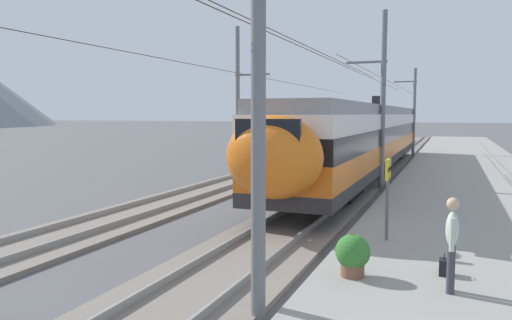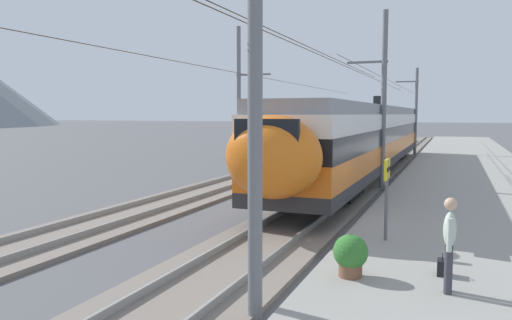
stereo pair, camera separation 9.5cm
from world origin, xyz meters
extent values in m
plane|color=#565659|center=(0.00, 0.00, 0.00)|extent=(400.00, 400.00, 0.00)
cube|color=gray|center=(0.00, -4.52, 0.14)|extent=(120.00, 6.89, 0.28)
cube|color=slate|center=(0.00, 0.81, 0.06)|extent=(120.00, 3.00, 0.12)
cube|color=gray|center=(0.00, 0.09, 0.20)|extent=(120.00, 0.07, 0.16)
cube|color=gray|center=(0.00, 1.53, 0.20)|extent=(120.00, 0.07, 0.16)
cube|color=slate|center=(0.00, 6.29, 0.06)|extent=(120.00, 3.00, 0.12)
cube|color=gray|center=(0.00, 5.57, 0.20)|extent=(120.00, 0.07, 0.16)
cube|color=gray|center=(0.00, 7.01, 0.20)|extent=(120.00, 0.07, 0.16)
cube|color=#2D2D30|center=(13.36, 0.81, 0.92)|extent=(29.74, 2.91, 0.45)
cube|color=orange|center=(13.36, 0.81, 1.57)|extent=(29.74, 2.91, 0.85)
cube|color=black|center=(13.36, 0.81, 2.38)|extent=(29.74, 2.95, 0.75)
cube|color=silver|center=(13.36, 0.81, 3.08)|extent=(29.74, 2.91, 0.65)
cube|color=gray|center=(13.36, 0.81, 3.62)|extent=(29.44, 2.71, 0.45)
cube|color=black|center=(4.14, 0.81, 0.49)|extent=(2.80, 2.33, 0.42)
cube|color=black|center=(22.57, 0.81, 0.49)|extent=(2.80, 2.33, 0.42)
ellipsoid|color=orange|center=(-2.06, 0.81, 2.27)|extent=(1.80, 2.67, 2.25)
cube|color=black|center=(-2.56, 0.81, 2.70)|extent=(0.16, 1.74, 1.19)
cube|color=black|center=(17.82, 0.81, 4.20)|extent=(0.90, 0.70, 0.70)
cube|color=#2D2D30|center=(33.90, 6.29, 0.92)|extent=(33.58, 2.96, 0.45)
cube|color=#1E6638|center=(33.90, 6.29, 1.57)|extent=(33.58, 2.96, 0.85)
cube|color=black|center=(33.90, 6.29, 2.38)|extent=(33.58, 3.00, 0.75)
cube|color=beige|center=(33.90, 6.29, 3.08)|extent=(33.58, 2.96, 0.65)
cube|color=gray|center=(33.90, 6.29, 3.62)|extent=(33.28, 2.76, 0.45)
cube|color=black|center=(23.49, 6.29, 0.49)|extent=(2.80, 2.37, 0.42)
cube|color=black|center=(44.31, 6.29, 0.49)|extent=(2.80, 2.37, 0.42)
ellipsoid|color=#1E6638|center=(16.56, 6.29, 2.27)|extent=(1.80, 2.72, 2.25)
cube|color=black|center=(16.06, 6.29, 2.70)|extent=(0.16, 1.77, 1.19)
cube|color=black|center=(38.94, 6.29, 4.20)|extent=(0.90, 0.70, 0.70)
cylinder|color=slate|center=(-7.05, -0.68, 3.82)|extent=(0.24, 0.24, 7.63)
cylinder|color=slate|center=(8.17, -0.68, 3.97)|extent=(0.24, 0.24, 7.93)
cube|color=slate|center=(8.17, 0.07, 5.71)|extent=(0.10, 1.79, 0.10)
cylinder|color=#473823|center=(8.17, 0.81, 5.46)|extent=(45.00, 0.02, 0.02)
cylinder|color=slate|center=(27.86, -0.68, 3.56)|extent=(0.24, 0.24, 7.12)
cube|color=slate|center=(27.86, 0.07, 6.04)|extent=(0.10, 1.79, 0.10)
cylinder|color=#473823|center=(27.86, 0.81, 5.79)|extent=(45.00, 0.02, 0.02)
cylinder|color=slate|center=(12.24, 8.11, 4.22)|extent=(0.24, 0.24, 8.45)
cube|color=slate|center=(12.24, 7.20, 5.67)|extent=(0.10, 2.12, 0.10)
cylinder|color=#473823|center=(12.24, 6.29, 5.42)|extent=(45.00, 0.02, 0.02)
cylinder|color=#59595B|center=(-1.94, -2.13, 1.30)|extent=(0.08, 0.08, 2.03)
cube|color=yellow|center=(-1.94, -2.13, 2.06)|extent=(0.70, 0.06, 0.50)
cube|color=black|center=(-1.94, -2.16, 2.06)|extent=(0.52, 0.01, 0.10)
cylinder|color=#383842|center=(-5.34, -3.62, 0.69)|extent=(0.14, 0.14, 0.82)
cylinder|color=#383842|center=(-5.18, -3.62, 0.69)|extent=(0.14, 0.14, 0.82)
ellipsoid|color=#B7C6B7|center=(-5.26, -3.62, 1.41)|extent=(0.36, 0.22, 0.62)
sphere|color=tan|center=(-5.26, -3.62, 1.86)|extent=(0.22, 0.22, 0.22)
cylinder|color=#B7C6B7|center=(-5.48, -3.62, 1.36)|extent=(0.09, 0.09, 0.58)
cylinder|color=#B7C6B7|center=(-5.04, -3.62, 1.36)|extent=(0.09, 0.09, 0.58)
cube|color=black|center=(-4.28, -3.50, 0.43)|extent=(0.32, 0.18, 0.31)
torus|color=black|center=(-4.28, -3.50, 0.64)|extent=(0.16, 0.02, 0.16)
cylinder|color=brown|center=(-5.04, -1.86, 0.43)|extent=(0.45, 0.45, 0.29)
sphere|color=#33752D|center=(-5.04, -1.86, 0.77)|extent=(0.67, 0.67, 0.67)
sphere|color=red|center=(-5.04, -1.86, 0.93)|extent=(0.37, 0.37, 0.37)
camera|label=1|loc=(-14.43, -3.55, 3.41)|focal=34.82mm
camera|label=2|loc=(-14.39, -3.64, 3.41)|focal=34.82mm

